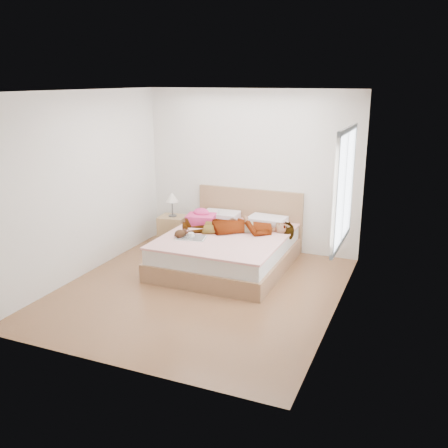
{
  "coord_description": "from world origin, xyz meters",
  "views": [
    {
      "loc": [
        2.68,
        -5.6,
        2.74
      ],
      "look_at": [
        0.0,
        0.85,
        0.7
      ],
      "focal_mm": 40.0,
      "sensor_mm": 36.0,
      "label": 1
    }
  ],
  "objects_px": {
    "woman": "(239,224)",
    "coffee_mug": "(191,235)",
    "phone": "(219,211)",
    "bed": "(229,248)",
    "nightstand": "(173,229)",
    "towel": "(201,217)",
    "magazine": "(191,238)",
    "plush_toy": "(181,233)"
  },
  "relations": [
    {
      "from": "phone",
      "to": "magazine",
      "type": "height_order",
      "value": "phone"
    },
    {
      "from": "magazine",
      "to": "plush_toy",
      "type": "bearing_deg",
      "value": -169.15
    },
    {
      "from": "bed",
      "to": "plush_toy",
      "type": "bearing_deg",
      "value": -139.35
    },
    {
      "from": "plush_toy",
      "to": "woman",
      "type": "bearing_deg",
      "value": 43.47
    },
    {
      "from": "magazine",
      "to": "nightstand",
      "type": "distance_m",
      "value": 1.22
    },
    {
      "from": "bed",
      "to": "plush_toy",
      "type": "distance_m",
      "value": 0.8
    },
    {
      "from": "magazine",
      "to": "plush_toy",
      "type": "relative_size",
      "value": 1.99
    },
    {
      "from": "bed",
      "to": "towel",
      "type": "height_order",
      "value": "bed"
    },
    {
      "from": "woman",
      "to": "coffee_mug",
      "type": "distance_m",
      "value": 0.79
    },
    {
      "from": "magazine",
      "to": "nightstand",
      "type": "relative_size",
      "value": 0.51
    },
    {
      "from": "nightstand",
      "to": "woman",
      "type": "bearing_deg",
      "value": -13.13
    },
    {
      "from": "phone",
      "to": "coffee_mug",
      "type": "bearing_deg",
      "value": -109.81
    },
    {
      "from": "woman",
      "to": "phone",
      "type": "relative_size",
      "value": 20.26
    },
    {
      "from": "woman",
      "to": "magazine",
      "type": "xyz_separation_m",
      "value": [
        -0.52,
        -0.6,
        -0.11
      ]
    },
    {
      "from": "towel",
      "to": "coffee_mug",
      "type": "xyz_separation_m",
      "value": [
        0.2,
        -0.77,
        -0.05
      ]
    },
    {
      "from": "coffee_mug",
      "to": "plush_toy",
      "type": "xyz_separation_m",
      "value": [
        -0.16,
        -0.03,
        0.02
      ]
    },
    {
      "from": "phone",
      "to": "coffee_mug",
      "type": "height_order",
      "value": "phone"
    },
    {
      "from": "woman",
      "to": "magazine",
      "type": "relative_size",
      "value": 3.56
    },
    {
      "from": "towel",
      "to": "magazine",
      "type": "relative_size",
      "value": 1.08
    },
    {
      "from": "woman",
      "to": "phone",
      "type": "xyz_separation_m",
      "value": [
        -0.5,
        0.4,
        0.04
      ]
    },
    {
      "from": "phone",
      "to": "woman",
      "type": "bearing_deg",
      "value": -57.93
    },
    {
      "from": "phone",
      "to": "nightstand",
      "type": "xyz_separation_m",
      "value": [
        -0.8,
        -0.1,
        -0.36
      ]
    },
    {
      "from": "bed",
      "to": "towel",
      "type": "distance_m",
      "value": 0.76
    },
    {
      "from": "coffee_mug",
      "to": "magazine",
      "type": "bearing_deg",
      "value": 157.28
    },
    {
      "from": "coffee_mug",
      "to": "woman",
      "type": "bearing_deg",
      "value": 49.89
    },
    {
      "from": "woman",
      "to": "towel",
      "type": "height_order",
      "value": "same"
    },
    {
      "from": "towel",
      "to": "coffee_mug",
      "type": "height_order",
      "value": "towel"
    },
    {
      "from": "woman",
      "to": "coffee_mug",
      "type": "height_order",
      "value": "woman"
    },
    {
      "from": "phone",
      "to": "plush_toy",
      "type": "relative_size",
      "value": 0.35
    },
    {
      "from": "woman",
      "to": "nightstand",
      "type": "xyz_separation_m",
      "value": [
        -1.3,
        0.3,
        -0.32
      ]
    },
    {
      "from": "woman",
      "to": "towel",
      "type": "xyz_separation_m",
      "value": [
        -0.71,
        0.17,
        -0.02
      ]
    },
    {
      "from": "towel",
      "to": "nightstand",
      "type": "distance_m",
      "value": 0.67
    },
    {
      "from": "woman",
      "to": "magazine",
      "type": "height_order",
      "value": "woman"
    },
    {
      "from": "bed",
      "to": "nightstand",
      "type": "bearing_deg",
      "value": 159.27
    },
    {
      "from": "phone",
      "to": "nightstand",
      "type": "height_order",
      "value": "nightstand"
    },
    {
      "from": "magazine",
      "to": "nightstand",
      "type": "height_order",
      "value": "nightstand"
    },
    {
      "from": "bed",
      "to": "nightstand",
      "type": "xyz_separation_m",
      "value": [
        -1.2,
        0.45,
        0.03
      ]
    },
    {
      "from": "bed",
      "to": "towel",
      "type": "bearing_deg",
      "value": 152.24
    },
    {
      "from": "woman",
      "to": "phone",
      "type": "distance_m",
      "value": 0.64
    },
    {
      "from": "magazine",
      "to": "coffee_mug",
      "type": "bearing_deg",
      "value": -22.72
    },
    {
      "from": "towel",
      "to": "nightstand",
      "type": "xyz_separation_m",
      "value": [
        -0.59,
        0.13,
        -0.3
      ]
    },
    {
      "from": "bed",
      "to": "coffee_mug",
      "type": "height_order",
      "value": "bed"
    }
  ]
}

